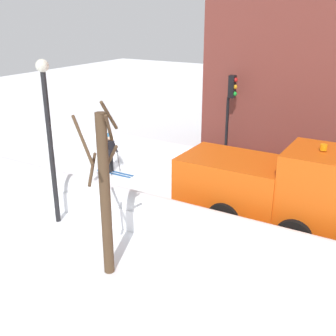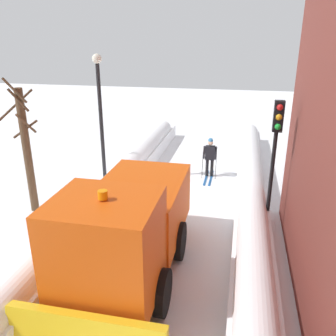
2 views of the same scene
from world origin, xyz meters
name	(u,v)px [view 1 (image 1 of 2)]	position (x,y,z in m)	size (l,w,h in m)	color
plow_truck	(272,187)	(0.60, 6.09, 1.48)	(3.20, 5.98, 3.12)	#DB510F
skier	(109,151)	(-0.77, -1.54, 1.00)	(0.62, 1.80, 1.81)	black
traffic_light_pole	(230,107)	(-3.06, 3.04, 3.02)	(0.28, 0.42, 4.30)	black
street_lamp	(48,124)	(3.77, -0.22, 3.39)	(0.40, 0.40, 5.38)	black
bare_tree_near	(105,193)	(5.19, 3.10, 2.35)	(1.14, 1.29, 4.80)	#503A27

